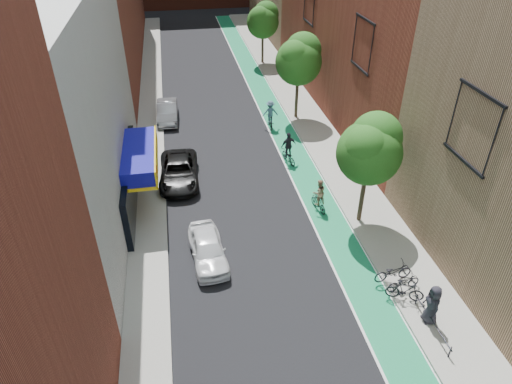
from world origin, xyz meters
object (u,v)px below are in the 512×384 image
parked_car_black (179,171)px  cyclist_lane_mid (289,151)px  pedestrian (432,304)px  parked_car_white (208,249)px  parked_car_silver (167,112)px  cyclist_lane_near (319,197)px  cyclist_lane_far (270,116)px

parked_car_black → cyclist_lane_mid: cyclist_lane_mid is taller
cyclist_lane_mid → pedestrian: 14.75m
parked_car_white → parked_car_silver: bearing=90.8°
parked_car_black → cyclist_lane_near: bearing=-27.9°
parked_car_white → parked_car_black: (-1.09, 7.70, 0.02)m
parked_car_silver → cyclist_lane_mid: bearing=-44.2°
parked_car_silver → pedestrian: (10.51, -22.82, 0.38)m
cyclist_lane_mid → parked_car_silver: bearing=-61.0°
parked_car_white → cyclist_lane_far: cyclist_lane_far is taller
parked_car_black → cyclist_lane_near: 9.01m
parked_car_black → cyclist_lane_far: (7.29, 6.59, 0.27)m
cyclist_lane_near → pedestrian: 9.14m
cyclist_lane_far → cyclist_lane_near: bearing=94.2°
parked_car_silver → pedestrian: 25.13m
cyclist_lane_near → cyclist_lane_mid: (-0.39, 5.65, -0.01)m
cyclist_lane_mid → pedestrian: (2.61, -14.52, 0.27)m
cyclist_lane_near → cyclist_lane_far: bearing=-101.6°
cyclist_lane_far → pedestrian: (2.71, -20.01, 0.12)m
pedestrian → parked_car_silver: bearing=-152.7°
cyclist_lane_near → cyclist_lane_mid: cyclist_lane_mid is taller
parked_car_white → parked_car_black: bearing=93.5°
parked_car_black → parked_car_silver: 9.41m
parked_car_silver → cyclist_lane_near: cyclist_lane_near is taller
parked_car_black → cyclist_lane_far: bearing=44.6°
parked_car_silver → cyclist_lane_far: size_ratio=2.03×
pedestrian → parked_car_black: bearing=-140.8°
cyclist_lane_near → pedestrian: pedestrian is taller
cyclist_lane_mid → pedestrian: cyclist_lane_mid is taller
parked_car_white → cyclist_lane_near: size_ratio=2.08×
cyclist_lane_near → parked_car_black: bearing=-44.5°
cyclist_lane_mid → cyclist_lane_far: size_ratio=1.00×
cyclist_lane_mid → pedestrian: bearing=85.6°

